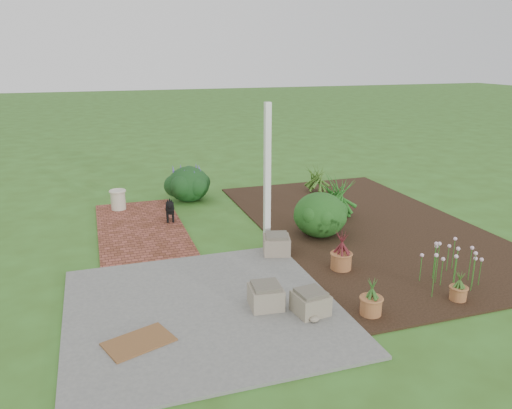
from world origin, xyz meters
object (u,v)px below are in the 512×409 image
object	(u,v)px
cream_ceramic_urn	(118,200)
evergreen_shrub	(320,214)
stone_trough_near	(266,297)
black_dog	(170,208)

from	to	relation	value
cream_ceramic_urn	evergreen_shrub	bearing A→B (deg)	-38.86
stone_trough_near	cream_ceramic_urn	distance (m)	5.29
black_dog	cream_ceramic_urn	world-z (taller)	black_dog
black_dog	cream_ceramic_urn	size ratio (longest dim) A/B	1.29
stone_trough_near	evergreen_shrub	distance (m)	2.95
evergreen_shrub	stone_trough_near	bearing A→B (deg)	-129.08
black_dog	cream_ceramic_urn	bearing A→B (deg)	137.05
stone_trough_near	black_dog	world-z (taller)	black_dog
cream_ceramic_urn	evergreen_shrub	xyz separation A→B (m)	(3.43, -2.76, 0.20)
black_dog	cream_ceramic_urn	distance (m)	1.48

